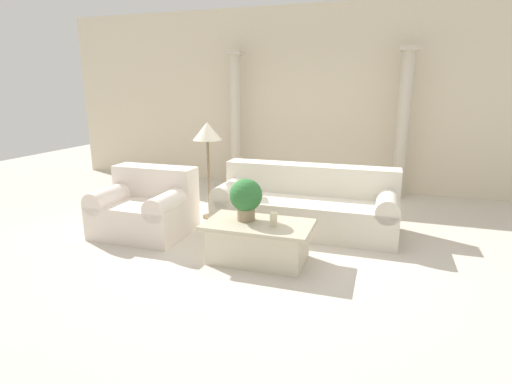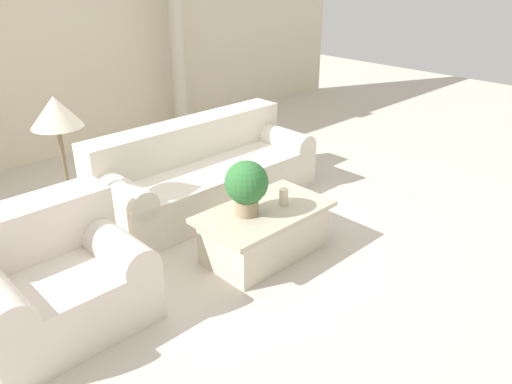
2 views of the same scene
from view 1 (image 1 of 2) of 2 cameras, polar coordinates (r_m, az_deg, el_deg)
name	(u,v)px [view 1 (image 1 of 2)]	position (r m, az deg, el deg)	size (l,w,h in m)	color
ground_plane	(267,242)	(4.84, 1.56, -7.22)	(16.00, 16.00, 0.00)	beige
wall_back	(315,99)	(7.41, 8.44, 12.94)	(10.00, 0.06, 3.20)	beige
sofa_long	(306,204)	(5.25, 7.18, -1.77)	(2.30, 0.92, 0.81)	beige
loveseat	(146,206)	(5.28, -15.39, -1.98)	(1.11, 0.92, 0.81)	silver
coffee_table	(258,241)	(4.28, 0.34, -7.06)	(1.13, 0.65, 0.43)	beige
potted_plant	(246,197)	(4.23, -1.45, -0.72)	(0.35, 0.35, 0.45)	#937F60
pillar_candle	(274,219)	(4.10, 2.53, -3.93)	(0.08, 0.08, 0.15)	beige
floor_lamp	(207,136)	(5.52, -6.95, 8.00)	(0.40, 0.40, 1.35)	brown
column_left	(236,120)	(7.45, -2.94, 10.29)	(0.29, 0.29, 2.42)	beige
column_right	(403,124)	(6.96, 20.25, 9.11)	(0.29, 0.29, 2.42)	beige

